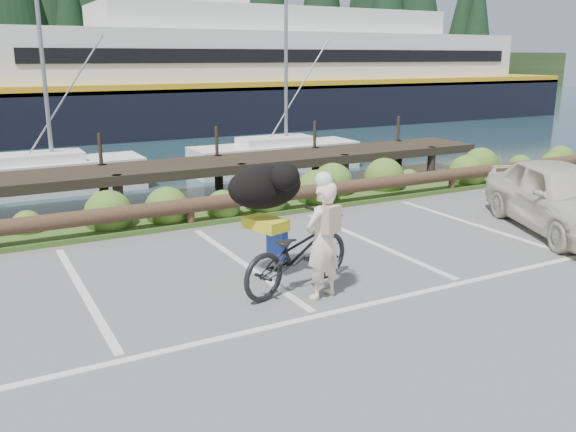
# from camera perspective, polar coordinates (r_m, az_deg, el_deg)

# --- Properties ---
(ground) EXTENTS (72.00, 72.00, 0.00)m
(ground) POSITION_cam_1_polar(r_m,az_deg,el_deg) (8.56, 1.47, -8.40)
(ground) COLOR #59595B
(vegetation_strip) EXTENTS (34.00, 1.60, 0.10)m
(vegetation_strip) POSITION_cam_1_polar(r_m,az_deg,el_deg) (13.16, -10.09, -0.09)
(vegetation_strip) COLOR #3D5B21
(vegetation_strip) RESTS_ON ground
(log_rail) EXTENTS (32.00, 0.30, 0.60)m
(log_rail) POSITION_cam_1_polar(r_m,az_deg,el_deg) (12.53, -9.06, -1.02)
(log_rail) COLOR #443021
(log_rail) RESTS_ON ground
(bicycle) EXTENTS (2.24, 1.32, 1.11)m
(bicycle) POSITION_cam_1_polar(r_m,az_deg,el_deg) (8.99, 0.88, -3.46)
(bicycle) COLOR black
(bicycle) RESTS_ON ground
(cyclist) EXTENTS (0.71, 0.57, 1.70)m
(cyclist) POSITION_cam_1_polar(r_m,az_deg,el_deg) (8.58, 3.27, -2.31)
(cyclist) COLOR white
(cyclist) RESTS_ON ground
(dog) EXTENTS (0.91, 1.32, 0.69)m
(dog) POSITION_cam_1_polar(r_m,az_deg,el_deg) (9.22, -2.15, 2.80)
(dog) COLOR black
(dog) RESTS_ON bicycle
(parked_car) EXTENTS (3.12, 4.42, 1.40)m
(parked_car) POSITION_cam_1_polar(r_m,az_deg,el_deg) (13.07, 24.20, 1.66)
(parked_car) COLOR beige
(parked_car) RESTS_ON ground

